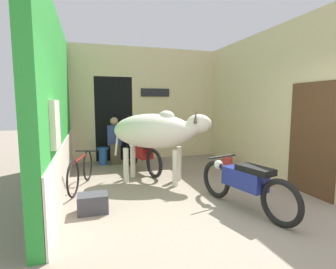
% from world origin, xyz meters
% --- Properties ---
extents(ground_plane, '(30.00, 30.00, 0.00)m').
position_xyz_m(ground_plane, '(0.00, 0.00, 0.00)').
color(ground_plane, gray).
extents(wall_left_shopfront, '(0.25, 4.76, 3.22)m').
position_xyz_m(wall_left_shopfront, '(-2.20, 2.37, 1.55)').
color(wall_left_shopfront, green).
rests_on(wall_left_shopfront, ground_plane).
extents(wall_back_with_doorway, '(4.23, 0.93, 3.22)m').
position_xyz_m(wall_back_with_doorway, '(-0.40, 5.04, 1.43)').
color(wall_back_with_doorway, beige).
rests_on(wall_back_with_doorway, ground_plane).
extents(wall_right_with_door, '(0.22, 4.76, 3.22)m').
position_xyz_m(wall_right_with_door, '(2.20, 2.33, 1.59)').
color(wall_right_with_door, beige).
rests_on(wall_right_with_door, ground_plane).
extents(cow, '(2.03, 1.47, 1.50)m').
position_xyz_m(cow, '(-0.31, 2.42, 1.06)').
color(cow, beige).
rests_on(cow, ground_plane).
extents(motorcycle_near, '(0.68, 1.88, 0.76)m').
position_xyz_m(motorcycle_near, '(0.59, 0.60, 0.43)').
color(motorcycle_near, black).
rests_on(motorcycle_near, ground_plane).
extents(motorcycle_far, '(0.69, 1.79, 0.76)m').
position_xyz_m(motorcycle_far, '(-0.46, 3.27, 0.43)').
color(motorcycle_far, black).
rests_on(motorcycle_far, ground_plane).
extents(bicycle, '(0.54, 1.60, 0.66)m').
position_xyz_m(bicycle, '(-1.81, 2.44, 0.34)').
color(bicycle, black).
rests_on(bicycle, ground_plane).
extents(shopkeeper_seated, '(0.37, 0.34, 1.26)m').
position_xyz_m(shopkeeper_seated, '(-0.98, 4.34, 0.67)').
color(shopkeeper_seated, brown).
rests_on(shopkeeper_seated, ground_plane).
extents(plastic_stool, '(0.32, 0.32, 0.45)m').
position_xyz_m(plastic_stool, '(-1.30, 4.32, 0.24)').
color(plastic_stool, '#2856B2').
rests_on(plastic_stool, ground_plane).
extents(crate, '(0.44, 0.32, 0.28)m').
position_xyz_m(crate, '(-1.63, 1.18, 0.14)').
color(crate, '#38383D').
rests_on(crate, ground_plane).
extents(bucket, '(0.26, 0.26, 0.26)m').
position_xyz_m(bucket, '(1.71, 3.06, 0.13)').
color(bucket, '#C63D33').
rests_on(bucket, ground_plane).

